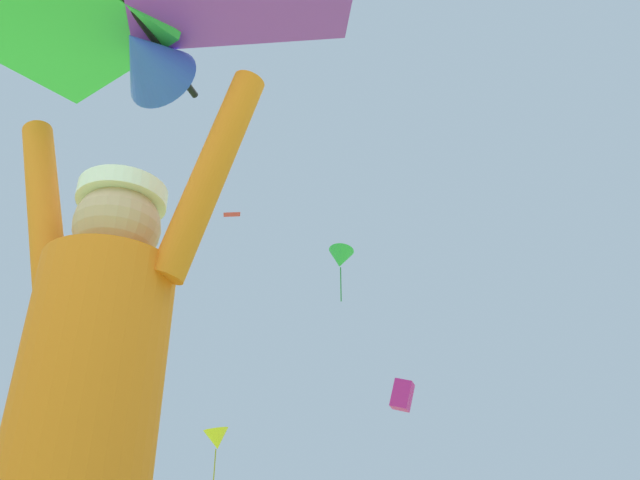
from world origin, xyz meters
name	(u,v)px	position (x,y,z in m)	size (l,w,h in m)	color
kite_flyer_person	(80,440)	(0.05, 0.38, 0.94)	(0.81, 0.37, 1.92)	#424751
held_stunt_kite	(141,16)	(0.05, 0.32, 2.23)	(1.61, 0.90, 0.38)	black
distant_kite_yellow_far_center	(217,439)	(-10.46, 26.56, 6.84)	(1.63, 1.67, 2.62)	yellow
distant_kite_red_low_left	(232,214)	(-5.65, 14.81, 10.85)	(0.66, 0.65, 0.24)	red
distant_kite_magenta_high_left	(402,395)	(-2.16, 26.51, 8.23)	(1.08, 0.82, 1.36)	#DB2393
distant_kite_green_mid_right	(340,259)	(-3.71, 21.53, 12.44)	(1.16, 1.20, 2.33)	green
distant_kite_purple_overhead_distant	(121,209)	(-7.67, 12.11, 9.70)	(0.61, 0.70, 0.78)	purple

